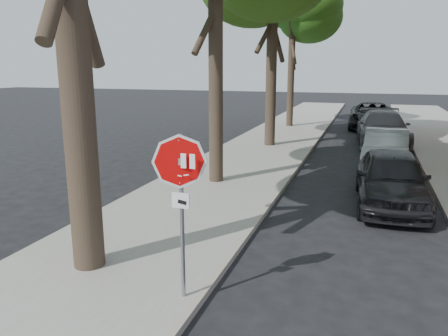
% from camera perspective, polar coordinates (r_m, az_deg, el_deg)
% --- Properties ---
extents(ground, '(120.00, 120.00, 0.00)m').
position_cam_1_polar(ground, '(7.11, 0.21, -18.07)').
color(ground, black).
rests_on(ground, ground).
extents(sidewalk_left, '(4.00, 55.00, 0.12)m').
position_cam_1_polar(sidewalk_left, '(18.67, 4.34, 1.88)').
color(sidewalk_left, gray).
rests_on(sidewalk_left, ground).
extents(curb_left, '(0.12, 55.00, 0.13)m').
position_cam_1_polar(curb_left, '(18.30, 10.58, 1.48)').
color(curb_left, '#9E9384').
rests_on(curb_left, ground).
extents(curb_right, '(0.12, 55.00, 0.13)m').
position_cam_1_polar(curb_right, '(18.27, 24.37, 0.50)').
color(curb_right, '#9E9384').
rests_on(curb_right, ground).
extents(stop_sign, '(0.76, 0.34, 2.61)m').
position_cam_1_polar(stop_sign, '(6.55, -5.69, -2.31)').
color(stop_sign, gray).
rests_on(stop_sign, sidewalk_left).
extents(tree_far, '(5.29, 4.91, 9.33)m').
position_cam_1_polar(tree_far, '(27.52, 9.04, 20.32)').
color(tree_far, black).
rests_on(tree_far, sidewalk_left).
extents(car_a, '(1.95, 4.48, 1.50)m').
position_cam_1_polar(car_a, '(12.55, 21.01, -1.29)').
color(car_a, black).
rests_on(car_a, ground).
extents(car_b, '(1.75, 4.39, 1.42)m').
position_cam_1_polar(car_b, '(17.12, 20.39, 2.28)').
color(car_b, '#919498').
rests_on(car_b, ground).
extents(car_c, '(2.58, 5.68, 1.61)m').
position_cam_1_polar(car_c, '(22.27, 20.02, 4.89)').
color(car_c, '#4C4B50').
rests_on(car_c, ground).
extents(car_d, '(2.70, 5.70, 1.57)m').
position_cam_1_polar(car_d, '(28.14, 18.75, 6.51)').
color(car_d, black).
rests_on(car_d, ground).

